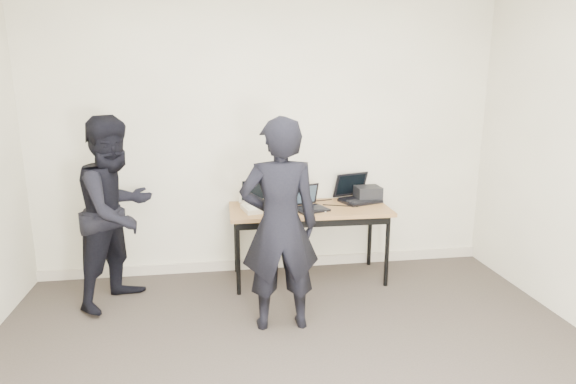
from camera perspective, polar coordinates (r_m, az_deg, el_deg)
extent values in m
cube|color=beige|center=(4.74, -2.44, 6.53)|extent=(4.50, 0.05, 2.70)
cube|color=olive|center=(4.56, 2.54, -2.04)|extent=(1.51, 0.67, 0.03)
cylinder|color=black|center=(4.35, -5.94, -7.86)|extent=(0.04, 0.04, 0.68)
cylinder|color=black|center=(4.60, 11.65, -6.89)|extent=(0.04, 0.04, 0.68)
cylinder|color=black|center=(4.85, -6.16, -5.61)|extent=(0.04, 0.04, 0.68)
cylinder|color=black|center=(5.07, 9.67, -4.87)|extent=(0.04, 0.04, 0.68)
cube|color=black|center=(4.30, 3.21, -3.78)|extent=(1.40, 0.04, 0.06)
cube|color=beige|center=(4.46, -3.14, -1.88)|extent=(0.39, 0.34, 0.04)
cube|color=white|center=(4.43, -3.02, -1.70)|extent=(0.30, 0.21, 0.01)
cube|color=beige|center=(4.58, -3.75, 0.28)|extent=(0.34, 0.12, 0.24)
cube|color=black|center=(4.57, -3.72, 0.27)|extent=(0.29, 0.09, 0.19)
cube|color=beige|center=(4.59, -3.65, -1.20)|extent=(0.30, 0.08, 0.02)
cube|color=black|center=(4.45, 2.78, -2.08)|extent=(0.35, 0.31, 0.02)
cube|color=black|center=(4.42, 2.96, -2.00)|extent=(0.26, 0.19, 0.01)
cube|color=black|center=(4.53, 1.90, -0.31)|extent=(0.29, 0.16, 0.21)
cube|color=#26333F|center=(4.53, 1.94, -0.31)|extent=(0.25, 0.13, 0.17)
cube|color=black|center=(4.53, 2.06, -1.64)|extent=(0.25, 0.10, 0.01)
cube|color=black|center=(4.79, 8.55, -1.05)|extent=(0.43, 0.37, 0.02)
cube|color=black|center=(4.76, 8.78, -0.96)|extent=(0.33, 0.24, 0.01)
cube|color=black|center=(4.89, 7.41, 0.90)|extent=(0.37, 0.21, 0.25)
cube|color=black|center=(4.89, 7.47, 0.91)|extent=(0.32, 0.17, 0.20)
cube|color=black|center=(4.89, 7.64, -0.58)|extent=(0.32, 0.12, 0.02)
cube|color=#583417|center=(4.70, -0.12, 0.19)|extent=(0.37, 0.19, 0.24)
cube|color=#583417|center=(4.62, 0.06, 1.23)|extent=(0.37, 0.10, 0.07)
cube|color=#583417|center=(4.75, 1.76, 0.06)|extent=(0.02, 0.10, 0.02)
ellipsoid|color=white|center=(4.67, 0.25, 2.16)|extent=(0.14, 0.11, 0.08)
cube|color=black|center=(4.86, 9.44, -0.17)|extent=(0.25, 0.22, 0.14)
cube|color=black|center=(4.34, 0.15, -2.38)|extent=(0.08, 0.06, 0.03)
cube|color=silver|center=(4.39, 0.15, -2.35)|extent=(0.24, 0.16, 0.01)
cube|color=black|center=(4.80, 3.83, -1.01)|extent=(0.25, 0.05, 0.01)
cube|color=black|center=(4.44, -2.69, -2.16)|extent=(0.27, 0.20, 0.01)
cube|color=black|center=(4.73, 8.61, -1.33)|extent=(0.14, 0.24, 0.01)
cube|color=silver|center=(4.44, 3.00, -2.19)|extent=(0.22, 0.14, 0.01)
cube|color=black|center=(4.62, 6.20, -1.62)|extent=(0.32, 0.13, 0.01)
imported|color=black|center=(3.64, -0.99, -4.00)|extent=(0.61, 0.40, 1.65)
imported|color=black|center=(4.32, -19.62, -2.21)|extent=(0.95, 1.00, 1.62)
cube|color=#C0B39F|center=(5.02, -2.24, -8.42)|extent=(4.50, 0.03, 0.10)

